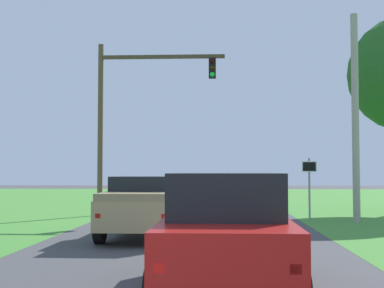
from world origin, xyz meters
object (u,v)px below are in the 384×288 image
pickup_truck_lead (146,206)px  keep_moving_sign (309,180)px  traffic_light (131,105)px  utility_pole_right (355,117)px  red_suv_near (226,231)px

pickup_truck_lead → keep_moving_sign: bearing=44.6°
traffic_light → pickup_truck_lead: bearing=-77.4°
keep_moving_sign → utility_pole_right: utility_pole_right is taller
utility_pole_right → keep_moving_sign: bearing=159.4°
pickup_truck_lead → utility_pole_right: (7.59, 5.15, 3.17)m
traffic_light → utility_pole_right: 9.79m
red_suv_near → pickup_truck_lead: bearing=107.2°
traffic_light → utility_pole_right: size_ratio=0.95×
keep_moving_sign → utility_pole_right: bearing=-20.6°
pickup_truck_lead → keep_moving_sign: size_ratio=2.15×
red_suv_near → pickup_truck_lead: 7.86m
traffic_light → keep_moving_sign: traffic_light is taller
red_suv_near → utility_pole_right: utility_pole_right is taller
pickup_truck_lead → utility_pole_right: utility_pole_right is taller
keep_moving_sign → red_suv_near: bearing=-105.0°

